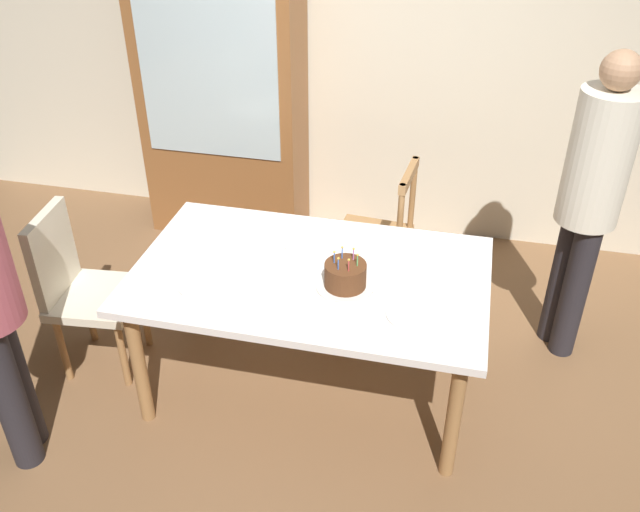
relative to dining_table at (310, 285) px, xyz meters
The scene contains 13 objects.
ground 0.67m from the dining_table, ahead, with size 6.40×6.40×0.00m, color brown.
back_wall 1.95m from the dining_table, 90.00° to the left, with size 6.40×0.10×2.60m, color beige.
dining_table is the anchor object (origin of this frame).
birthday_cake 0.25m from the dining_table, 24.51° to the right, with size 0.28×0.28×0.20m.
plate_near_celebrant 0.54m from the dining_table, 153.61° to the right, with size 0.22×0.22×0.01m, color white.
plate_far_side 0.27m from the dining_table, 110.12° to the left, with size 0.22×0.22×0.01m, color white.
plate_near_guest 0.58m from the dining_table, 24.46° to the right, with size 0.22×0.22×0.01m, color white.
fork_near_celebrant 0.69m from the dining_table, 158.12° to the right, with size 0.18×0.02×0.01m, color silver.
fork_far_side 0.36m from the dining_table, 134.18° to the left, with size 0.18×0.02×0.01m, color silver.
chair_spindle_back 0.90m from the dining_table, 76.26° to the left, with size 0.48×0.48×0.95m.
chair_upholstered 1.27m from the dining_table, behind, with size 0.48×0.48×0.95m.
person_guest 1.52m from the dining_table, 26.86° to the left, with size 0.32×0.32×1.74m.
china_cabinet 1.87m from the dining_table, 122.71° to the left, with size 1.10×0.45×1.90m.
Camera 1 is at (0.68, -2.68, 2.66)m, focal length 38.33 mm.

